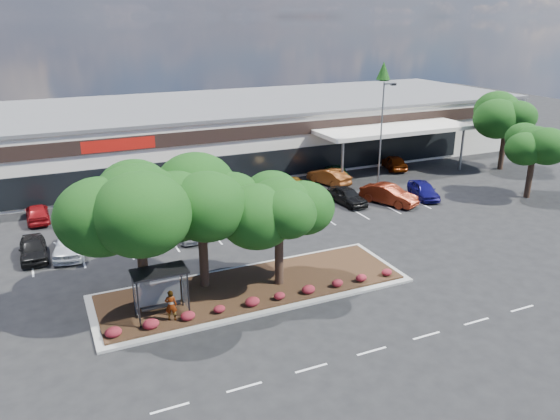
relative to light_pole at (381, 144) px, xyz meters
name	(u,v)px	position (x,y,z in m)	size (l,w,h in m)	color
ground	(317,315)	(-15.32, -16.91, -4.26)	(160.00, 160.00, 0.00)	black
retail_store	(165,135)	(-15.25, 17.00, -1.10)	(80.40, 25.20, 6.25)	silver
landscape_island	(253,288)	(-17.32, -12.91, -4.13)	(18.00, 6.00, 0.26)	#A0A09B
lane_markings	(244,244)	(-15.46, -6.49, -4.25)	(33.12, 20.06, 0.01)	silver
shrub_row	(267,298)	(-17.32, -15.01, -3.75)	(17.00, 0.80, 0.50)	maroon
bus_shelter	(159,279)	(-22.82, -13.96, -1.95)	(2.75, 1.55, 2.59)	black
island_tree_west	(140,235)	(-23.32, -12.41, -0.05)	(7.20, 7.20, 7.89)	#0C350D
island_tree_mid	(202,226)	(-19.82, -11.71, -0.34)	(6.60, 6.60, 7.32)	#0C350D
island_tree_east	(279,231)	(-15.82, -13.21, -0.75)	(5.80, 5.80, 6.50)	#0C350D
tree_east_near	(532,161)	(10.68, -6.91, -1.00)	(5.60, 5.60, 6.51)	#0C350D
tree_east_far	(505,132)	(15.68, 1.09, -0.45)	(6.40, 6.40, 7.62)	#0C350D
conifer_north_east	(382,93)	(18.68, 27.09, 0.24)	(3.96, 3.96, 9.00)	#0C350D
person_waiting	(171,305)	(-22.47, -14.68, -3.17)	(0.61, 0.40, 1.66)	#594C47
light_pole	(381,144)	(0.00, 0.00, 0.00)	(1.43, 0.66, 9.62)	#A0A09B
car_0	(71,242)	(-26.38, -3.20, -3.44)	(1.94, 4.83, 1.64)	silver
car_1	(33,248)	(-28.67, -3.00, -3.56)	(1.65, 4.11, 1.40)	black
car_2	(185,227)	(-18.76, -3.43, -3.49)	(1.80, 4.48, 1.53)	#AFB4BB
car_5	(264,208)	(-12.15, -2.32, -3.42)	(1.77, 5.07, 1.67)	slate
car_6	(347,196)	(-4.50, -2.01, -3.54)	(1.69, 4.21, 1.43)	black
car_7	(389,195)	(-1.29, -3.39, -3.46)	(1.70, 4.86, 1.60)	#621B0B
car_8	(424,190)	(2.36, -3.32, -3.54)	(1.70, 4.23, 1.44)	#100D5A
car_9	(37,213)	(-28.20, 4.26, -3.57)	(1.64, 4.07, 1.39)	maroon
car_10	(149,208)	(-20.22, 1.55, -3.44)	(2.29, 5.64, 1.64)	#BBBBBB
car_11	(113,201)	(-22.59, 4.18, -3.40)	(2.84, 6.15, 1.71)	navy
car_12	(171,205)	(-18.40, 1.95, -3.57)	(1.46, 4.18, 1.38)	#920409
car_13	(227,198)	(-13.94, 1.23, -3.44)	(1.94, 4.82, 1.64)	#7D1402
car_14	(291,185)	(-7.47, 2.60, -3.50)	(2.12, 5.21, 1.51)	brown
car_15	(329,177)	(-3.09, 3.64, -3.51)	(1.59, 4.55, 1.50)	brown
car_16	(336,171)	(-1.36, 5.23, -3.55)	(1.66, 4.13, 1.41)	#164922
car_17	(394,162)	(5.63, 5.59, -3.51)	(1.76, 4.38, 1.49)	#722505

